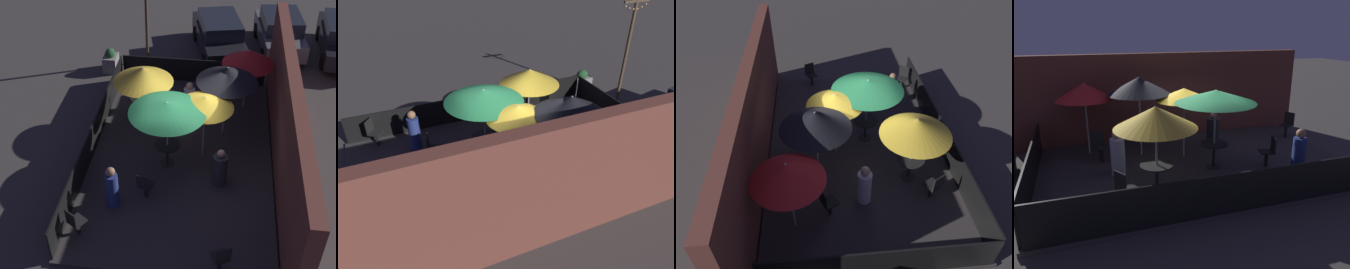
{
  "view_description": "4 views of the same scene",
  "coord_description": "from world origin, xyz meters",
  "views": [
    {
      "loc": [
        11.27,
        1.01,
        9.9
      ],
      "look_at": [
        0.15,
        -0.4,
        1.02
      ],
      "focal_mm": 50.0,
      "sensor_mm": 36.0,
      "label": 1
    },
    {
      "loc": [
        3.1,
        7.47,
        6.35
      ],
      "look_at": [
        0.13,
        0.5,
        1.39
      ],
      "focal_mm": 35.0,
      "sensor_mm": 36.0,
      "label": 2
    },
    {
      "loc": [
        -8.15,
        1.16,
        7.52
      ],
      "look_at": [
        -0.82,
        0.47,
        1.35
      ],
      "focal_mm": 35.0,
      "sensor_mm": 36.0,
      "label": 3
    },
    {
      "loc": [
        -3.23,
        -8.51,
        4.02
      ],
      "look_at": [
        -0.46,
        -0.15,
        1.15
      ],
      "focal_mm": 35.0,
      "sensor_mm": 36.0,
      "label": 4
    }
  ],
  "objects": [
    {
      "name": "ground_plane",
      "position": [
        0.0,
        0.0,
        0.0
      ],
      "size": [
        60.0,
        60.0,
        0.0
      ],
      "primitive_type": "plane",
      "color": "#423D3A"
    },
    {
      "name": "patio_deck",
      "position": [
        0.0,
        0.0,
        0.06
      ],
      "size": [
        9.06,
        5.7,
        0.12
      ],
      "color": "#383333",
      "rests_on": "ground_plane"
    },
    {
      "name": "building_wall",
      "position": [
        0.0,
        3.08,
        1.59
      ],
      "size": [
        10.66,
        0.36,
        3.18
      ],
      "color": "brown",
      "rests_on": "ground_plane"
    },
    {
      "name": "fence_front",
      "position": [
        0.0,
        -2.81,
        0.59
      ],
      "size": [
        8.86,
        0.05,
        0.95
      ],
      "color": "black",
      "rests_on": "patio_deck"
    },
    {
      "name": "fence_side_left",
      "position": [
        -4.48,
        0.0,
        0.59
      ],
      "size": [
        0.05,
        5.5,
        0.95
      ],
      "color": "black",
      "rests_on": "patio_deck"
    },
    {
      "name": "patio_umbrella_0",
      "position": [
        -1.53,
        -1.42,
        2.07
      ],
      "size": [
        1.98,
        1.98,
        2.21
      ],
      "color": "#B2B2B7",
      "rests_on": "patio_deck"
    },
    {
      "name": "patio_umbrella_1",
      "position": [
        0.43,
        -0.38,
        2.23
      ],
      "size": [
        2.28,
        2.28,
        2.29
      ],
      "color": "#B2B2B7",
      "rests_on": "patio_deck"
    },
    {
      "name": "patio_umbrella_2",
      "position": [
        -0.13,
        0.67,
        2.13
      ],
      "size": [
        1.72,
        1.72,
        2.19
      ],
      "color": "#B2B2B7",
      "rests_on": "patio_deck"
    },
    {
      "name": "patio_umbrella_3",
      "position": [
        -2.96,
        1.96,
        2.16
      ],
      "size": [
        1.79,
        1.79,
        2.3
      ],
      "color": "#B2B2B7",
      "rests_on": "patio_deck"
    },
    {
      "name": "patio_umbrella_4",
      "position": [
        -1.37,
        1.27,
        2.36
      ],
      "size": [
        1.95,
        1.95,
        2.5
      ],
      "color": "#B2B2B7",
      "rests_on": "patio_deck"
    },
    {
      "name": "dining_table_0",
      "position": [
        -1.53,
        -1.42,
        0.73
      ],
      "size": [
        0.81,
        0.81,
        0.78
      ],
      "color": "black",
      "rests_on": "patio_deck"
    },
    {
      "name": "dining_table_1",
      "position": [
        0.43,
        -0.38,
        0.71
      ],
      "size": [
        0.79,
        0.79,
        0.75
      ],
      "color": "black",
      "rests_on": "patio_deck"
    },
    {
      "name": "patio_chair_0",
      "position": [
        -2.67,
        1.08,
        0.64
      ],
      "size": [
        0.53,
        0.53,
        0.95
      ],
      "rotation": [
        0.0,
        0.0,
        -1.14
      ],
      "color": "black",
      "rests_on": "patio_deck"
    },
    {
      "name": "patio_chair_1",
      "position": [
        2.0,
        -0.82,
        0.61
      ],
      "size": [
        0.49,
        0.49,
        0.91
      ],
      "rotation": [
        0.0,
        0.0,
        2.87
      ],
      "color": "black",
      "rests_on": "patio_deck"
    },
    {
      "name": "patio_chair_2",
      "position": [
        4.2,
        1.4,
        0.62
      ],
      "size": [
        0.53,
        0.53,
        0.91
      ],
      "rotation": [
        0.0,
        0.0,
        -2.7
      ],
      "color": "black",
      "rests_on": "patio_deck"
    },
    {
      "name": "patio_chair_4",
      "position": [
        -2.38,
        -1.9,
        0.63
      ],
      "size": [
        0.54,
        0.54,
        0.93
      ],
      "rotation": [
        0.0,
        0.0,
        0.51
      ],
      "color": "black",
      "rests_on": "patio_deck"
    },
    {
      "name": "patron_0",
      "position": [
        1.11,
        1.24,
        0.66
      ],
      "size": [
        0.61,
        0.61,
        1.24
      ],
      "rotation": [
        0.0,
        0.0,
        3.86
      ],
      "color": "#333338",
      "rests_on": "patio_deck"
    },
    {
      "name": "patron_1",
      "position": [
        -2.27,
        0.04,
        0.7
      ],
      "size": [
        0.48,
        0.48,
        1.29
      ],
      "rotation": [
        0.0,
        0.0,
        1.81
      ],
      "color": "silver",
      "rests_on": "patio_deck"
    },
    {
      "name": "patron_2",
      "position": [
        2.36,
        -1.67,
        0.75
      ],
      "size": [
        0.39,
        0.39,
        1.37
      ],
      "rotation": [
        0.0,
        0.0,
        1.48
      ],
      "color": "navy",
      "rests_on": "patio_deck"
    }
  ]
}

